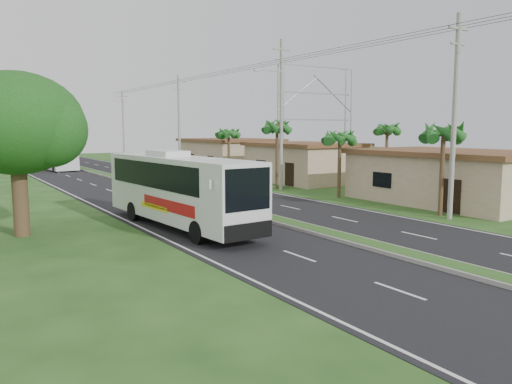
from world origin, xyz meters
TOP-DOWN VIEW (x-y plane):
  - ground at (0.00, 0.00)m, footprint 180.00×180.00m
  - road_asphalt at (0.00, 20.00)m, footprint 14.00×160.00m
  - median_strip at (0.00, 20.00)m, footprint 1.20×160.00m
  - lane_edge_left at (-6.70, 20.00)m, footprint 0.12×160.00m
  - lane_edge_right at (6.70, 20.00)m, footprint 0.12×160.00m
  - shop_near at (14.00, 6.00)m, footprint 8.60×12.60m
  - shop_mid at (14.00, 22.00)m, footprint 7.60×10.60m
  - shop_far at (14.00, 36.00)m, footprint 8.60×11.60m
  - palm_verge_a at (9.00, 3.00)m, footprint 2.40×2.40m
  - palm_verge_b at (9.40, 12.00)m, footprint 2.40×2.40m
  - palm_verge_c at (8.80, 19.00)m, footprint 2.40×2.40m
  - palm_verge_d at (9.30, 28.00)m, footprint 2.40×2.40m
  - palm_behind_shop at (17.50, 15.00)m, footprint 2.40×2.40m
  - shade_tree at (-12.11, 10.02)m, footprint 6.30×6.00m
  - utility_pole_a at (8.50, 2.00)m, footprint 1.60×0.28m
  - utility_pole_b at (8.47, 18.00)m, footprint 3.20×0.28m
  - utility_pole_c at (8.50, 38.00)m, footprint 1.60×0.28m
  - utility_pole_d at (8.50, 58.00)m, footprint 1.60×0.28m
  - billboard_lattice at (22.00, 30.00)m, footprint 10.18×1.18m
  - coach_bus_main at (-5.02, 7.94)m, footprint 3.26×12.01m
  - coach_bus_far at (-2.94, 50.77)m, footprint 3.57×12.46m
  - motorcyclist at (-1.85, 10.22)m, footprint 1.78×1.10m

SIDE VIEW (x-z plane):
  - ground at x=0.00m, z-range 0.00..0.00m
  - lane_edge_left at x=-6.70m, z-range 0.00..0.00m
  - lane_edge_right at x=6.70m, z-range 0.00..0.00m
  - road_asphalt at x=0.00m, z-range 0.00..0.02m
  - median_strip at x=0.00m, z-range 0.01..0.20m
  - motorcyclist at x=-1.85m, z-range -0.31..2.06m
  - shop_near at x=14.00m, z-range 0.02..3.54m
  - shop_mid at x=14.00m, z-range 0.02..3.69m
  - shop_far at x=14.00m, z-range 0.02..3.84m
  - coach_bus_far at x=-2.94m, z-range 0.24..3.82m
  - coach_bus_main at x=-5.02m, z-range 0.19..4.03m
  - palm_verge_b at x=9.40m, z-range 1.83..6.88m
  - palm_verge_d at x=9.30m, z-range 1.92..7.17m
  - palm_verge_a at x=9.00m, z-range 2.02..7.47m
  - palm_behind_shop at x=17.50m, z-range 2.11..7.76m
  - shade_tree at x=-12.11m, z-range 1.26..8.80m
  - palm_verge_c at x=8.80m, z-range 2.20..8.05m
  - utility_pole_d at x=8.50m, z-range 0.17..10.67m
  - utility_pole_a at x=8.50m, z-range 0.17..11.17m
  - utility_pole_c at x=8.50m, z-range 0.17..11.17m
  - utility_pole_b at x=8.47m, z-range 0.26..12.26m
  - billboard_lattice at x=22.00m, z-range 0.79..12.86m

